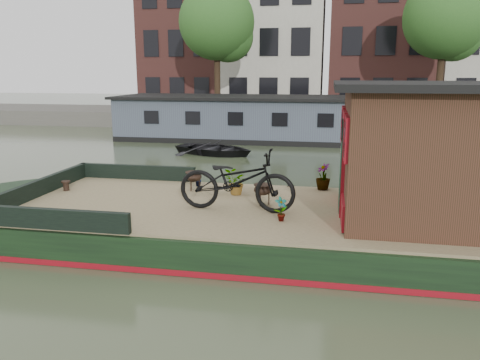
% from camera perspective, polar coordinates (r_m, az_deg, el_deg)
% --- Properties ---
extents(ground, '(120.00, 120.00, 0.00)m').
position_cam_1_polar(ground, '(9.32, 9.34, -7.53)').
color(ground, '#323F28').
rests_on(ground, ground).
extents(houseboat_hull, '(14.01, 4.02, 0.60)m').
position_cam_1_polar(houseboat_hull, '(9.34, 1.18, -5.52)').
color(houseboat_hull, black).
rests_on(houseboat_hull, ground).
extents(houseboat_deck, '(11.80, 3.80, 0.05)m').
position_cam_1_polar(houseboat_deck, '(9.12, 9.49, -3.84)').
color(houseboat_deck, '#91815A').
rests_on(houseboat_deck, houseboat_hull).
extents(bow_bulwark, '(3.00, 4.00, 0.35)m').
position_cam_1_polar(bow_bulwark, '(10.45, -19.46, -1.12)').
color(bow_bulwark, black).
rests_on(bow_bulwark, houseboat_deck).
extents(cabin, '(4.00, 3.50, 2.42)m').
position_cam_1_polar(cabin, '(9.08, 23.73, 3.27)').
color(cabin, black).
rests_on(cabin, houseboat_deck).
extents(bicycle, '(2.27, 0.86, 1.18)m').
position_cam_1_polar(bicycle, '(8.86, -0.39, -0.04)').
color(bicycle, black).
rests_on(bicycle, houseboat_deck).
extents(potted_plant_a, '(0.28, 0.26, 0.44)m').
position_cam_1_polar(potted_plant_a, '(8.34, 5.02, -3.55)').
color(potted_plant_a, maroon).
rests_on(potted_plant_a, houseboat_deck).
extents(potted_plant_b, '(0.24, 0.23, 0.34)m').
position_cam_1_polar(potted_plant_b, '(10.92, -5.18, 0.13)').
color(potted_plant_b, maroon).
rests_on(potted_plant_b, houseboat_deck).
extents(potted_plant_c, '(0.60, 0.57, 0.54)m').
position_cam_1_polar(potted_plant_c, '(10.08, -0.59, -0.32)').
color(potted_plant_c, '#B44434').
rests_on(potted_plant_c, houseboat_deck).
extents(potted_plant_d, '(0.45, 0.45, 0.60)m').
position_cam_1_polar(potted_plant_d, '(10.69, 10.10, 0.41)').
color(potted_plant_d, brown).
rests_on(potted_plant_d, houseboat_deck).
extents(brazier_front, '(0.41, 0.41, 0.42)m').
position_cam_1_polar(brazier_front, '(9.34, 2.79, -1.77)').
color(brazier_front, black).
rests_on(brazier_front, houseboat_deck).
extents(brazier_rear, '(0.51, 0.51, 0.42)m').
position_cam_1_polar(brazier_rear, '(10.54, -5.66, -0.11)').
color(brazier_rear, black).
rests_on(brazier_rear, houseboat_deck).
extents(bollard_port, '(0.19, 0.19, 0.22)m').
position_cam_1_polar(bollard_port, '(11.17, -20.44, -0.66)').
color(bollard_port, black).
rests_on(bollard_port, houseboat_deck).
extents(bollard_stbd, '(0.19, 0.19, 0.22)m').
position_cam_1_polar(bollard_stbd, '(9.02, -22.98, -4.02)').
color(bollard_stbd, black).
rests_on(bollard_stbd, houseboat_deck).
extents(dinghy, '(3.90, 3.30, 0.69)m').
position_cam_1_polar(dinghy, '(18.97, -3.10, 4.20)').
color(dinghy, black).
rests_on(dinghy, ground).
extents(far_houseboat, '(20.40, 4.40, 2.11)m').
position_cam_1_polar(far_houseboat, '(22.85, 10.43, 7.09)').
color(far_houseboat, '#424D58').
rests_on(far_houseboat, ground).
extents(quay, '(60.00, 6.00, 0.90)m').
position_cam_1_polar(quay, '(29.37, 10.51, 7.34)').
color(quay, '#47443F').
rests_on(quay, ground).
extents(townhouse_row, '(27.25, 8.00, 16.50)m').
position_cam_1_polar(townhouse_row, '(36.54, 11.38, 20.09)').
color(townhouse_row, brown).
rests_on(townhouse_row, ground).
extents(tree_left, '(4.40, 4.40, 7.40)m').
position_cam_1_polar(tree_left, '(28.68, -2.52, 18.30)').
color(tree_left, '#332316').
rests_on(tree_left, quay).
extents(tree_right, '(4.40, 4.40, 7.40)m').
position_cam_1_polar(tree_right, '(28.58, 23.97, 17.27)').
color(tree_right, '#332316').
rests_on(tree_right, quay).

